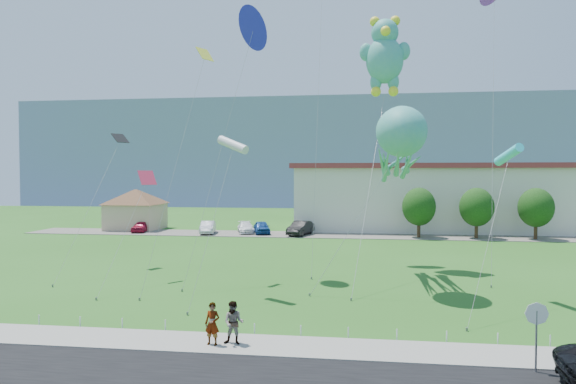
{
  "coord_description": "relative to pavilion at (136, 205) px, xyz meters",
  "views": [
    {
      "loc": [
        3.33,
        -22.7,
        6.91
      ],
      "look_at": [
        -0.8,
        8.0,
        5.83
      ],
      "focal_mm": 32.0,
      "sensor_mm": 36.0,
      "label": 1
    }
  ],
  "objects": [
    {
      "name": "stop_sign",
      "position": [
        33.5,
        -42.21,
        -1.15
      ],
      "size": [
        0.8,
        0.07,
        2.5
      ],
      "color": "slate",
      "rests_on": "ground"
    },
    {
      "name": "tree_mid",
      "position": [
        40.0,
        -4.0,
        0.36
      ],
      "size": [
        3.6,
        3.6,
        5.47
      ],
      "color": "#3F2B19",
      "rests_on": "ground"
    },
    {
      "name": "ground",
      "position": [
        24.0,
        -38.0,
        -3.02
      ],
      "size": [
        160.0,
        160.0,
        0.0
      ],
      "primitive_type": "plane",
      "color": "#245819",
      "rests_on": "ground"
    },
    {
      "name": "hill_ridge",
      "position": [
        24.0,
        82.0,
        9.48
      ],
      "size": [
        160.0,
        50.0,
        25.0
      ],
      "primitive_type": "cube",
      "color": "gray",
      "rests_on": "ground"
    },
    {
      "name": "parked_car_white",
      "position": [
        14.52,
        -2.39,
        -2.34
      ],
      "size": [
        2.92,
        4.62,
        1.25
      ],
      "primitive_type": "imported",
      "rotation": [
        0.0,
        0.0,
        0.3
      ],
      "color": "white",
      "rests_on": "parking_strip"
    },
    {
      "name": "parked_car_red",
      "position": [
        2.04,
        -2.95,
        -2.31
      ],
      "size": [
        1.76,
        3.92,
        1.31
      ],
      "primitive_type": "imported",
      "rotation": [
        0.0,
        0.0,
        0.06
      ],
      "color": "#AD1536",
      "rests_on": "parking_strip"
    },
    {
      "name": "parked_car_silver",
      "position": [
        10.32,
        -3.57,
        -2.25
      ],
      "size": [
        2.29,
        4.51,
        1.42
      ],
      "primitive_type": "imported",
      "rotation": [
        0.0,
        0.0,
        0.19
      ],
      "color": "silver",
      "rests_on": "parking_strip"
    },
    {
      "name": "octopus_kite",
      "position": [
        29.89,
        -29.22,
        5.69
      ],
      "size": [
        6.7,
        8.29,
        10.84
      ],
      "color": "teal",
      "rests_on": "ground"
    },
    {
      "name": "warehouse",
      "position": [
        50.0,
        6.0,
        1.1
      ],
      "size": [
        61.0,
        15.0,
        8.2
      ],
      "color": "beige",
      "rests_on": "ground"
    },
    {
      "name": "pavilion",
      "position": [
        0.0,
        0.0,
        0.0
      ],
      "size": [
        9.2,
        9.2,
        5.0
      ],
      "color": "tan",
      "rests_on": "ground"
    },
    {
      "name": "parked_car_blue",
      "position": [
        16.47,
        -2.76,
        -2.25
      ],
      "size": [
        2.81,
        4.49,
        1.43
      ],
      "primitive_type": "imported",
      "rotation": [
        0.0,
        0.0,
        0.29
      ],
      "color": "navy",
      "rests_on": "parking_strip"
    },
    {
      "name": "rope_fence",
      "position": [
        24.0,
        -39.3,
        -2.77
      ],
      "size": [
        26.05,
        0.05,
        0.5
      ],
      "color": "white",
      "rests_on": "ground"
    },
    {
      "name": "parking_strip",
      "position": [
        24.0,
        -3.0,
        -2.99
      ],
      "size": [
        70.0,
        6.0,
        0.06
      ],
      "primitive_type": "cube",
      "color": "#59544C",
      "rests_on": "ground"
    },
    {
      "name": "tree_near",
      "position": [
        34.0,
        -4.0,
        0.36
      ],
      "size": [
        3.6,
        3.6,
        5.47
      ],
      "color": "#3F2B19",
      "rests_on": "ground"
    },
    {
      "name": "small_kite_yellow",
      "position": [
        17.01,
        -28.21,
        9.9
      ],
      "size": [
        2.34,
        7.7,
        15.34
      ],
      "color": "#D1DB33",
      "rests_on": "ground"
    },
    {
      "name": "pedestrian_left",
      "position": [
        21.64,
        -41.06,
        -2.08
      ],
      "size": [
        0.67,
        0.49,
        1.69
      ],
      "primitive_type": "imported",
      "rotation": [
        0.0,
        0.0,
        -0.15
      ],
      "color": "gray",
      "rests_on": "sidewalk"
    },
    {
      "name": "parked_car_black",
      "position": [
        21.07,
        -3.56,
        -2.18
      ],
      "size": [
        2.84,
        5.01,
        1.56
      ],
      "primitive_type": "imported",
      "rotation": [
        0.0,
        0.0,
        -0.27
      ],
      "color": "black",
      "rests_on": "parking_strip"
    },
    {
      "name": "small_kite_blue",
      "position": [
        20.17,
        -26.13,
        13.44
      ],
      "size": [
        4.03,
        6.64,
        17.55
      ],
      "color": "#2322C3",
      "rests_on": "ground"
    },
    {
      "name": "tree_far",
      "position": [
        46.0,
        -4.0,
        0.36
      ],
      "size": [
        3.6,
        3.6,
        5.47
      ],
      "color": "#3F2B19",
      "rests_on": "ground"
    },
    {
      "name": "sidewalk",
      "position": [
        24.0,
        -40.75,
        -2.97
      ],
      "size": [
        80.0,
        2.5,
        0.1
      ],
      "primitive_type": "cube",
      "color": "gray",
      "rests_on": "ground"
    },
    {
      "name": "pedestrian_right",
      "position": [
        22.47,
        -40.87,
        -2.06
      ],
      "size": [
        0.86,
        0.68,
        1.72
      ],
      "primitive_type": "imported",
      "rotation": [
        0.0,
        0.0,
        -0.03
      ],
      "color": "gray",
      "rests_on": "sidewalk"
    },
    {
      "name": "small_kite_cyan",
      "position": [
        35.49,
        -31.42,
        4.87
      ],
      "size": [
        3.67,
        7.36,
        8.4
      ],
      "color": "#34D2EA",
      "rests_on": "ground"
    },
    {
      "name": "small_kite_pink",
      "position": [
        13.56,
        -29.0,
        3.01
      ],
      "size": [
        1.29,
        6.8,
        7.1
      ],
      "color": "#CE2D4C",
      "rests_on": "ground"
    },
    {
      "name": "teddy_bear_kite",
      "position": [
        29.35,
        -21.58,
        12.82
      ],
      "size": [
        4.21,
        12.47,
        18.65
      ],
      "color": "teal",
      "rests_on": "ground"
    },
    {
      "name": "small_kite_black",
      "position": [
        9.43,
        -24.66,
        5.51
      ],
      "size": [
        1.29,
        8.73,
        10.07
      ],
      "color": "black",
      "rests_on": "ground"
    },
    {
      "name": "small_kite_white",
      "position": [
        20.32,
        -32.19,
        5.49
      ],
      "size": [
        1.49,
        5.75,
        9.02
      ],
      "color": "silver",
      "rests_on": "ground"
    }
  ]
}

